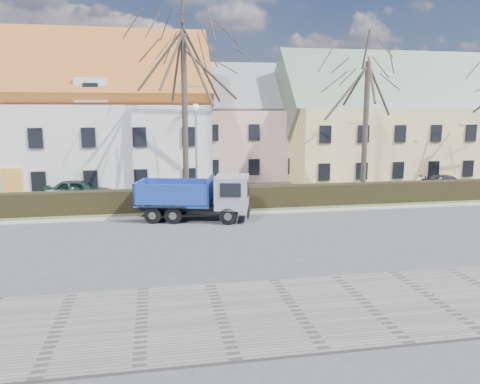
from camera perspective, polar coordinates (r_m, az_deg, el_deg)
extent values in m
plane|color=#3E3E41|center=(22.10, 0.24, -5.43)|extent=(120.00, 120.00, 0.00)
cube|color=slate|center=(14.29, 6.78, -14.17)|extent=(80.00, 5.00, 0.08)
cube|color=#AEAAA1|center=(26.48, -1.61, -2.70)|extent=(80.00, 0.30, 0.12)
cube|color=#4B5932|center=(28.03, -2.11, -2.01)|extent=(80.00, 3.00, 0.10)
cube|color=black|center=(27.72, -2.06, -0.88)|extent=(60.00, 0.90, 1.30)
imported|color=black|center=(32.10, -19.06, 0.20)|extent=(4.45, 2.30, 1.45)
imported|color=black|center=(38.06, 23.86, 1.11)|extent=(4.07, 2.08, 1.13)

